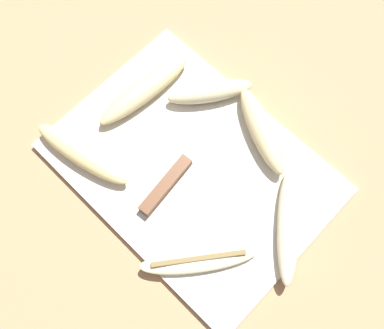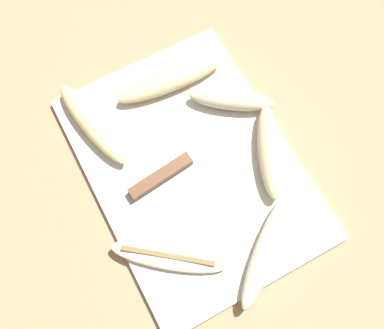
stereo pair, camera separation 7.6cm
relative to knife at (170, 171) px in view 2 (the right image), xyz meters
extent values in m
plane|color=tan|center=(0.01, 0.04, -0.02)|extent=(4.00, 4.00, 0.00)
cube|color=beige|center=(0.01, 0.04, -0.01)|extent=(0.46, 0.33, 0.01)
cube|color=brown|center=(0.00, -0.02, 0.00)|extent=(0.03, 0.12, 0.02)
cube|color=#B7BABF|center=(-0.01, 0.10, -0.01)|extent=(0.03, 0.12, 0.00)
ellipsoid|color=beige|center=(0.13, -0.07, 0.00)|extent=(0.15, 0.17, 0.02)
cube|color=olive|center=(0.13, -0.07, 0.01)|extent=(0.10, 0.12, 0.00)
ellipsoid|color=beige|center=(0.05, 0.16, 0.01)|extent=(0.17, 0.11, 0.04)
ellipsoid|color=beige|center=(0.19, 0.07, 0.01)|extent=(0.15, 0.17, 0.03)
ellipsoid|color=#EDD689|center=(-0.14, -0.08, 0.01)|extent=(0.19, 0.08, 0.03)
ellipsoid|color=beige|center=(-0.15, 0.08, 0.01)|extent=(0.06, 0.20, 0.03)
ellipsoid|color=beige|center=(-0.06, 0.16, 0.01)|extent=(0.12, 0.15, 0.03)
camera|label=1|loc=(0.18, -0.14, 0.72)|focal=42.00mm
camera|label=2|loc=(0.23, -0.08, 0.72)|focal=42.00mm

